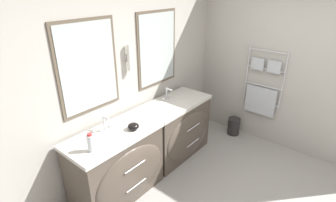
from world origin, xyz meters
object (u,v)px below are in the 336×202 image
Objects in this scene: vanity_left at (118,165)px; toiletry_bottle at (91,143)px; vanity_right at (176,128)px; waste_bin at (234,126)px; amenity_bowl at (133,126)px.

toiletry_bottle is at bearing -170.68° from vanity_left.
vanity_right reaches higher than waste_bin.
toiletry_bottle is at bearing 178.67° from amenity_bowl.
toiletry_bottle is 0.70× the size of waste_bin.
waste_bin is (2.56, -0.36, -0.81)m from toiletry_bottle.
amenity_bowl is 2.16m from waste_bin.
waste_bin is (1.09, -0.42, -0.29)m from vanity_right.
toiletry_bottle reaches higher than amenity_bowl.
waste_bin is at bearing -9.79° from amenity_bowl.
waste_bin is at bearing -20.82° from vanity_right.
vanity_right is 1.20m from waste_bin.
toiletry_bottle is at bearing 172.06° from waste_bin.
toiletry_bottle is 1.54× the size of amenity_bowl.
amenity_bowl is at bearing -175.53° from vanity_right.
vanity_left is at bearing 9.32° from toiletry_bottle.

